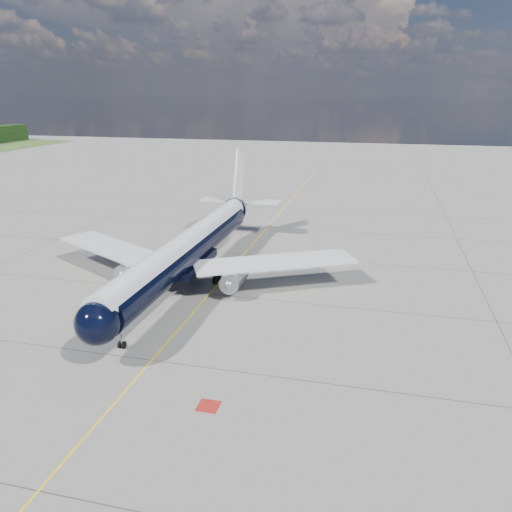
{
  "coord_description": "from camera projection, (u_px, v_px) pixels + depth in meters",
  "views": [
    {
      "loc": [
        17.53,
        -39.16,
        21.68
      ],
      "look_at": [
        4.75,
        12.77,
        4.0
      ],
      "focal_mm": 35.0,
      "sensor_mm": 36.0,
      "label": 1
    }
  ],
  "objects": [
    {
      "name": "taxiway_centerline",
      "position": [
        244.0,
        254.0,
        69.94
      ],
      "size": [
        0.16,
        160.0,
        0.01
      ],
      "primitive_type": "cube",
      "color": "yellow",
      "rests_on": "ground"
    },
    {
      "name": "red_marking",
      "position": [
        208.0,
        406.0,
        36.13
      ],
      "size": [
        1.6,
        1.6,
        0.01
      ],
      "primitive_type": "cube",
      "color": "maroon",
      "rests_on": "ground"
    },
    {
      "name": "ground",
      "position": [
        253.0,
        244.0,
        74.55
      ],
      "size": [
        320.0,
        320.0,
        0.0
      ],
      "primitive_type": "plane",
      "color": "gray",
      "rests_on": "ground"
    },
    {
      "name": "main_airliner",
      "position": [
        191.0,
        247.0,
        58.81
      ],
      "size": [
        38.83,
        47.14,
        13.65
      ],
      "rotation": [
        0.0,
        0.0,
        -0.01
      ],
      "color": "black",
      "rests_on": "ground"
    }
  ]
}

